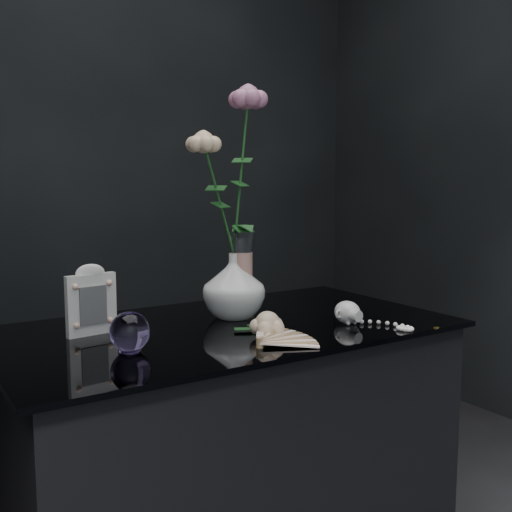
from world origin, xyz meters
TOP-DOWN VIEW (x-y plane):
  - table at (0.00, 0.05)m, footprint 1.05×0.58m
  - vase at (0.05, 0.11)m, footprint 0.20×0.20m
  - wine_glass at (0.08, 0.11)m, footprint 0.09×0.09m
  - picture_frame at (-0.30, 0.13)m, footprint 0.13×0.10m
  - paperweight at (-0.27, -0.04)m, footprint 0.11×0.11m
  - paper_fan at (-0.04, -0.15)m, footprint 0.27×0.23m
  - loose_rose at (0.02, -0.09)m, footprint 0.15×0.18m
  - pearl_jar at (0.25, -0.09)m, footprint 0.21×0.21m
  - roses at (0.04, 0.10)m, footprint 0.20×0.10m

SIDE VIEW (x-z plane):
  - table at x=0.00m, z-range 0.00..0.76m
  - paper_fan at x=-0.04m, z-range 0.76..0.79m
  - pearl_jar at x=0.25m, z-range 0.76..0.82m
  - loose_rose at x=0.02m, z-range 0.76..0.82m
  - paperweight at x=-0.27m, z-range 0.76..0.84m
  - picture_frame at x=-0.30m, z-range 0.76..0.92m
  - vase at x=0.05m, z-range 0.76..0.92m
  - wine_glass at x=0.08m, z-range 0.76..0.98m
  - roses at x=0.04m, z-range 0.89..1.35m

